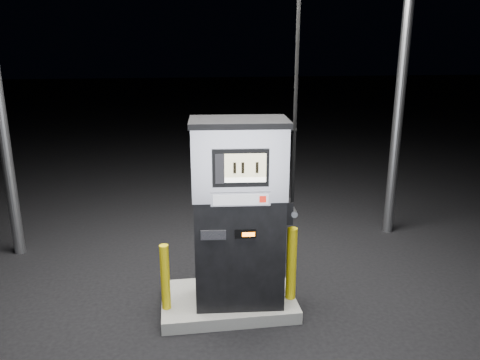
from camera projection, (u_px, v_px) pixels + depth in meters
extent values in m
plane|color=black|center=(228.00, 307.00, 5.74)|extent=(80.00, 80.00, 0.00)
cube|color=slate|center=(228.00, 301.00, 5.72)|extent=(1.60, 1.00, 0.15)
cylinder|color=gray|center=(400.00, 99.00, 7.42)|extent=(0.16, 0.16, 4.50)
cube|color=black|center=(239.00, 249.00, 5.43)|extent=(1.05, 0.66, 1.32)
cube|color=#B2B2B9|center=(239.00, 161.00, 5.13)|extent=(1.07, 0.68, 0.79)
cube|color=black|center=(239.00, 122.00, 5.01)|extent=(1.12, 0.73, 0.06)
cube|color=black|center=(241.00, 168.00, 4.84)|extent=(0.59, 0.08, 0.40)
cube|color=#B8B085|center=(245.00, 166.00, 4.82)|extent=(0.43, 0.04, 0.25)
cube|color=white|center=(245.00, 180.00, 4.86)|extent=(0.43, 0.04, 0.05)
cube|color=#B2B2B9|center=(241.00, 199.00, 4.94)|extent=(0.63, 0.08, 0.15)
cube|color=#A4A6AC|center=(241.00, 200.00, 4.92)|extent=(0.58, 0.05, 0.11)
cube|color=#B1160B|center=(263.00, 199.00, 4.93)|extent=(0.07, 0.01, 0.07)
cube|color=black|center=(246.00, 234.00, 5.06)|extent=(0.23, 0.04, 0.10)
cube|color=orange|center=(249.00, 234.00, 5.05)|extent=(0.14, 0.02, 0.05)
cube|color=black|center=(213.00, 235.00, 5.03)|extent=(0.28, 0.05, 0.11)
cube|color=black|center=(287.00, 211.00, 5.34)|extent=(0.12, 0.20, 0.26)
cylinder|color=gray|center=(293.00, 211.00, 5.34)|extent=(0.09, 0.24, 0.07)
cylinder|color=black|center=(297.00, 51.00, 4.79)|extent=(0.04, 0.04, 3.28)
cylinder|color=gold|center=(165.00, 277.00, 5.33)|extent=(0.12, 0.12, 0.79)
cylinder|color=gold|center=(291.00, 264.00, 5.53)|extent=(0.14, 0.14, 0.90)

